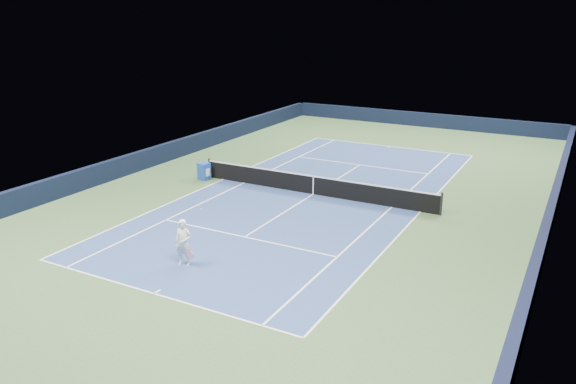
% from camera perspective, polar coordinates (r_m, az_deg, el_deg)
% --- Properties ---
extents(ground, '(40.00, 40.00, 0.00)m').
position_cam_1_polar(ground, '(28.30, 2.58, -0.23)').
color(ground, '#39572F').
rests_on(ground, ground).
extents(wall_far, '(22.00, 0.35, 1.10)m').
position_cam_1_polar(wall_far, '(46.31, 13.47, 7.17)').
color(wall_far, black).
rests_on(wall_far, ground).
extents(wall_right, '(0.35, 40.00, 1.10)m').
position_cam_1_polar(wall_right, '(25.61, 24.95, -2.63)').
color(wall_right, black).
rests_on(wall_right, ground).
extents(wall_left, '(0.35, 40.00, 1.10)m').
position_cam_1_polar(wall_left, '(34.07, -14.03, 3.36)').
color(wall_left, black).
rests_on(wall_left, ground).
extents(court_surface, '(10.97, 23.77, 0.01)m').
position_cam_1_polar(court_surface, '(28.29, 2.58, -0.22)').
color(court_surface, navy).
rests_on(court_surface, ground).
extents(baseline_far, '(10.97, 0.08, 0.00)m').
position_cam_1_polar(baseline_far, '(38.96, 10.28, 4.59)').
color(baseline_far, white).
rests_on(baseline_far, ground).
extents(baseline_near, '(10.97, 0.08, 0.00)m').
position_cam_1_polar(baseline_near, '(19.13, -13.46, -10.01)').
color(baseline_near, white).
rests_on(baseline_near, ground).
extents(sideline_doubles_right, '(0.08, 23.77, 0.00)m').
position_cam_1_polar(sideline_doubles_right, '(26.51, 13.31, -1.96)').
color(sideline_doubles_right, white).
rests_on(sideline_doubles_right, ground).
extents(sideline_doubles_left, '(0.08, 23.77, 0.00)m').
position_cam_1_polar(sideline_doubles_left, '(30.96, -6.59, 1.29)').
color(sideline_doubles_left, white).
rests_on(sideline_doubles_left, ground).
extents(sideline_singles_right, '(0.08, 23.77, 0.00)m').
position_cam_1_polar(sideline_singles_right, '(26.86, 10.50, -1.51)').
color(sideline_singles_right, white).
rests_on(sideline_singles_right, ground).
extents(sideline_singles_left, '(0.08, 23.77, 0.00)m').
position_cam_1_polar(sideline_singles_left, '(30.22, -4.45, 0.95)').
color(sideline_singles_left, white).
rests_on(sideline_singles_left, ground).
extents(service_line_far, '(8.23, 0.08, 0.00)m').
position_cam_1_polar(service_line_far, '(33.93, 7.32, 2.75)').
color(service_line_far, white).
rests_on(service_line_far, ground).
extents(service_line_near, '(8.23, 0.08, 0.00)m').
position_cam_1_polar(service_line_near, '(23.05, -4.43, -4.57)').
color(service_line_near, white).
rests_on(service_line_near, ground).
extents(center_service_line, '(0.08, 12.80, 0.00)m').
position_cam_1_polar(center_service_line, '(28.29, 2.58, -0.21)').
color(center_service_line, white).
rests_on(center_service_line, ground).
extents(center_mark_far, '(0.08, 0.30, 0.00)m').
position_cam_1_polar(center_mark_far, '(38.82, 10.21, 4.54)').
color(center_mark_far, white).
rests_on(center_mark_far, ground).
extents(center_mark_near, '(0.08, 0.30, 0.00)m').
position_cam_1_polar(center_mark_near, '(19.22, -13.16, -9.83)').
color(center_mark_near, white).
rests_on(center_mark_near, ground).
extents(tennis_net, '(12.90, 0.10, 1.07)m').
position_cam_1_polar(tennis_net, '(28.14, 2.59, 0.75)').
color(tennis_net, black).
rests_on(tennis_net, ground).
extents(sponsor_cube, '(0.63, 0.58, 0.92)m').
position_cam_1_polar(sponsor_cube, '(30.97, -8.52, 2.09)').
color(sponsor_cube, '#1B44A7').
rests_on(sponsor_cube, ground).
extents(tennis_player, '(0.83, 1.32, 1.86)m').
position_cam_1_polar(tennis_player, '(20.60, -10.57, -5.08)').
color(tennis_player, white).
rests_on(tennis_player, ground).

